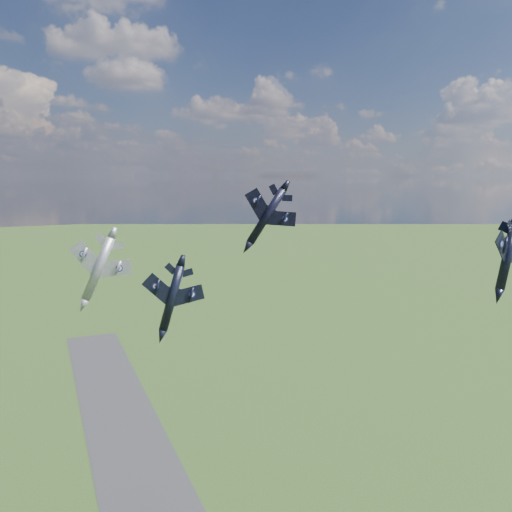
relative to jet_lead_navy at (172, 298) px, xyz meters
name	(u,v)px	position (x,y,z in m)	size (l,w,h in m)	color
jet_lead_navy	(172,298)	(0.00, 0.00, 0.00)	(9.40, 13.11, 2.71)	black
jet_right_navy	(507,256)	(39.22, -21.71, 6.63)	(8.85, 12.33, 2.55)	black
jet_high_navy	(267,216)	(23.87, 19.93, 9.31)	(11.86, 16.53, 3.42)	black
jet_left_silver	(98,268)	(-8.97, 7.16, 3.65)	(9.77, 13.62, 2.82)	gray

